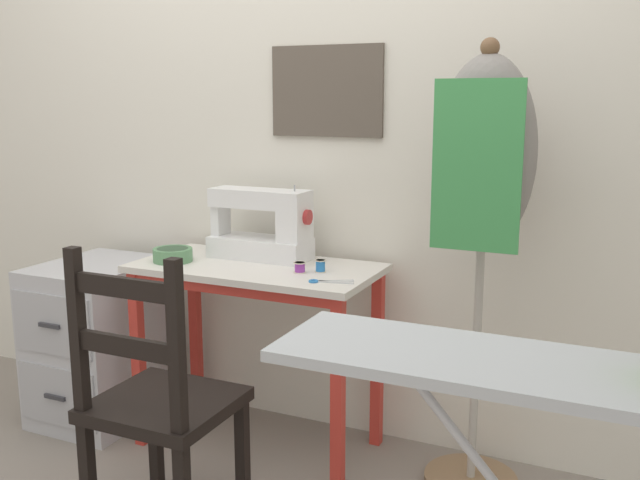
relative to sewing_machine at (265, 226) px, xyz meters
name	(u,v)px	position (x,y,z in m)	size (l,w,h in m)	color
ground_plane	(228,470)	(0.02, -0.34, -0.84)	(14.00, 14.00, 0.00)	gray
wall_back	(291,109)	(0.02, 0.19, 0.44)	(10.00, 0.07, 2.55)	silver
sewing_table	(255,295)	(0.02, -0.12, -0.24)	(0.90, 0.46, 0.71)	silver
sewing_machine	(265,226)	(0.00, 0.00, 0.00)	(0.40, 0.17, 0.29)	white
fabric_bowl	(173,254)	(-0.29, -0.19, -0.10)	(0.15, 0.15, 0.05)	#56895B
scissors	(324,281)	(0.35, -0.23, -0.12)	(0.15, 0.09, 0.01)	silver
thread_spool_near_machine	(300,267)	(0.22, -0.15, -0.11)	(0.04, 0.04, 0.04)	purple
thread_spool_mid_table	(320,266)	(0.28, -0.11, -0.10)	(0.04, 0.04, 0.04)	#2875C1
wooden_chair	(158,404)	(0.04, -0.74, -0.41)	(0.40, 0.38, 0.91)	black
filing_cabinet	(100,341)	(-0.70, -0.16, -0.51)	(0.41, 0.52, 0.66)	#B7B7BC
dress_form	(484,177)	(0.84, -0.07, 0.23)	(0.32, 0.32, 1.50)	#846647
ironing_board	(575,395)	(1.22, -0.99, -0.07)	(1.19, 0.30, 0.82)	#ADB2B7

